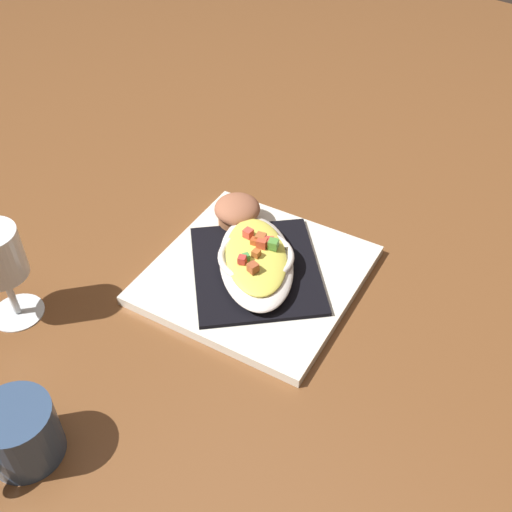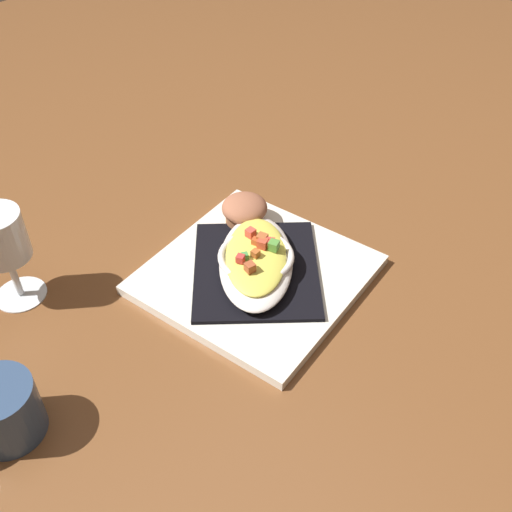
{
  "view_description": "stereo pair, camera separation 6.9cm",
  "coord_description": "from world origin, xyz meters",
  "px_view_note": "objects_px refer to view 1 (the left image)",
  "views": [
    {
      "loc": [
        -0.5,
        -0.42,
        0.65
      ],
      "look_at": [
        0.0,
        0.0,
        0.05
      ],
      "focal_mm": 43.35,
      "sensor_mm": 36.0,
      "label": 1
    },
    {
      "loc": [
        -0.46,
        -0.47,
        0.65
      ],
      "look_at": [
        0.0,
        0.0,
        0.05
      ],
      "focal_mm": 43.35,
      "sensor_mm": 36.0,
      "label": 2
    }
  ],
  "objects_px": {
    "muffin": "(237,212)",
    "coffee_mug": "(21,436)",
    "square_plate": "(256,275)",
    "gratin_dish": "(256,259)"
  },
  "relations": [
    {
      "from": "muffin",
      "to": "coffee_mug",
      "type": "distance_m",
      "value": 0.46
    },
    {
      "from": "square_plate",
      "to": "muffin",
      "type": "bearing_deg",
      "value": 55.17
    },
    {
      "from": "muffin",
      "to": "gratin_dish",
      "type": "bearing_deg",
      "value": -124.79
    },
    {
      "from": "coffee_mug",
      "to": "muffin",
      "type": "bearing_deg",
      "value": 9.36
    },
    {
      "from": "coffee_mug",
      "to": "square_plate",
      "type": "bearing_deg",
      "value": -2.66
    },
    {
      "from": "square_plate",
      "to": "coffee_mug",
      "type": "distance_m",
      "value": 0.39
    },
    {
      "from": "coffee_mug",
      "to": "gratin_dish",
      "type": "bearing_deg",
      "value": -2.66
    },
    {
      "from": "square_plate",
      "to": "muffin",
      "type": "relative_size",
      "value": 4.0
    },
    {
      "from": "gratin_dish",
      "to": "coffee_mug",
      "type": "xyz_separation_m",
      "value": [
        -0.39,
        0.02,
        -0.0
      ]
    },
    {
      "from": "gratin_dish",
      "to": "muffin",
      "type": "bearing_deg",
      "value": 55.21
    }
  ]
}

